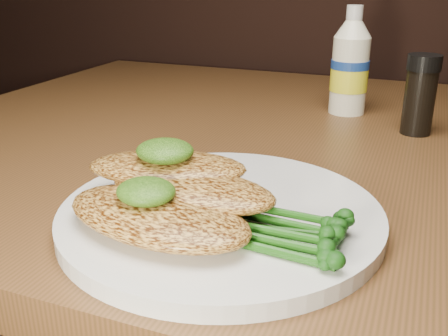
% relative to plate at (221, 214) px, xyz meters
% --- Properties ---
extents(plate, '(0.27, 0.27, 0.01)m').
position_rel_plate_xyz_m(plate, '(0.00, 0.00, 0.00)').
color(plate, silver).
rests_on(plate, dining_table).
extents(chicken_front, '(0.17, 0.11, 0.03)m').
position_rel_plate_xyz_m(chicken_front, '(-0.03, -0.06, 0.02)').
color(chicken_front, gold).
rests_on(chicken_front, plate).
extents(chicken_mid, '(0.15, 0.08, 0.02)m').
position_rel_plate_xyz_m(chicken_mid, '(-0.02, -0.02, 0.03)').
color(chicken_mid, gold).
rests_on(chicken_mid, plate).
extents(chicken_back, '(0.15, 0.10, 0.02)m').
position_rel_plate_xyz_m(chicken_back, '(-0.05, 0.00, 0.03)').
color(chicken_back, gold).
rests_on(chicken_back, plate).
extents(pesto_front, '(0.06, 0.05, 0.02)m').
position_rel_plate_xyz_m(pesto_front, '(-0.04, -0.05, 0.04)').
color(pesto_front, '#133708').
rests_on(pesto_front, chicken_front).
extents(pesto_back, '(0.05, 0.05, 0.02)m').
position_rel_plate_xyz_m(pesto_back, '(-0.05, -0.00, 0.05)').
color(pesto_back, '#133708').
rests_on(pesto_back, chicken_back).
extents(broccolini_bundle, '(0.14, 0.11, 0.02)m').
position_rel_plate_xyz_m(broccolini_bundle, '(0.05, -0.03, 0.02)').
color(broccolini_bundle, '#194C10').
rests_on(broccolini_bundle, plate).
extents(mayo_bottle, '(0.07, 0.07, 0.15)m').
position_rel_plate_xyz_m(mayo_bottle, '(0.04, 0.39, 0.07)').
color(mayo_bottle, white).
rests_on(mayo_bottle, dining_table).
extents(pepper_grinder, '(0.05, 0.05, 0.10)m').
position_rel_plate_xyz_m(pepper_grinder, '(0.14, 0.32, 0.04)').
color(pepper_grinder, black).
rests_on(pepper_grinder, dining_table).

